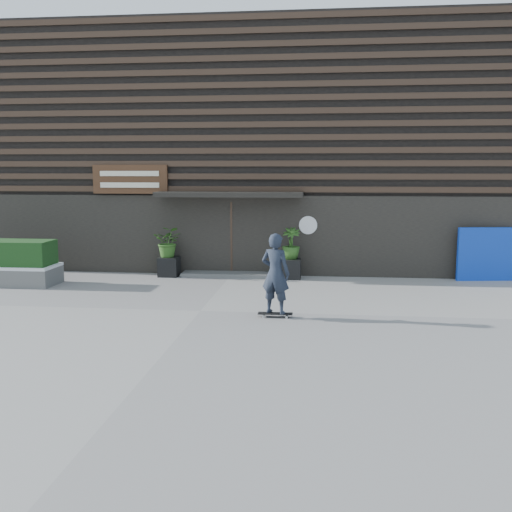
# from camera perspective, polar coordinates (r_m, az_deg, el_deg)

# --- Properties ---
(ground) EXTENTS (80.00, 80.00, 0.00)m
(ground) POSITION_cam_1_polar(r_m,az_deg,el_deg) (13.75, -5.48, -5.38)
(ground) COLOR gray
(ground) RESTS_ON ground
(entrance_step) EXTENTS (3.00, 0.80, 0.12)m
(entrance_step) POSITION_cam_1_polar(r_m,az_deg,el_deg) (18.17, -2.54, -1.80)
(entrance_step) COLOR #525250
(entrance_step) RESTS_ON ground
(planter_pot_left) EXTENTS (0.60, 0.60, 0.60)m
(planter_pot_left) POSITION_cam_1_polar(r_m,az_deg,el_deg) (18.33, -8.52, -1.04)
(planter_pot_left) COLOR black
(planter_pot_left) RESTS_ON ground
(bamboo_left) EXTENTS (0.86, 0.75, 0.96)m
(bamboo_left) POSITION_cam_1_polar(r_m,az_deg,el_deg) (18.22, -8.58, 1.38)
(bamboo_left) COLOR #2D591E
(bamboo_left) RESTS_ON planter_pot_left
(planter_pot_right) EXTENTS (0.60, 0.60, 0.60)m
(planter_pot_right) POSITION_cam_1_polar(r_m,az_deg,el_deg) (17.75, 3.43, -1.26)
(planter_pot_right) COLOR black
(planter_pot_right) RESTS_ON ground
(bamboo_right) EXTENTS (0.54, 0.54, 0.96)m
(bamboo_right) POSITION_cam_1_polar(r_m,az_deg,el_deg) (17.63, 3.45, 1.24)
(bamboo_right) COLOR #2D591E
(bamboo_right) RESTS_ON planter_pot_right
(blue_tarp) EXTENTS (1.71, 0.38, 1.60)m
(blue_tarp) POSITION_cam_1_polar(r_m,az_deg,el_deg) (18.62, 21.61, 0.17)
(blue_tarp) COLOR #0D33B5
(blue_tarp) RESTS_ON ground
(building) EXTENTS (18.00, 11.00, 8.00)m
(building) POSITION_cam_1_polar(r_m,az_deg,el_deg) (23.22, -0.55, 10.14)
(building) COLOR black
(building) RESTS_ON ground
(skateboarder) EXTENTS (0.78, 0.62, 1.90)m
(skateboarder) POSITION_cam_1_polar(r_m,az_deg,el_deg) (12.91, 1.92, -1.75)
(skateboarder) COLOR black
(skateboarder) RESTS_ON ground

